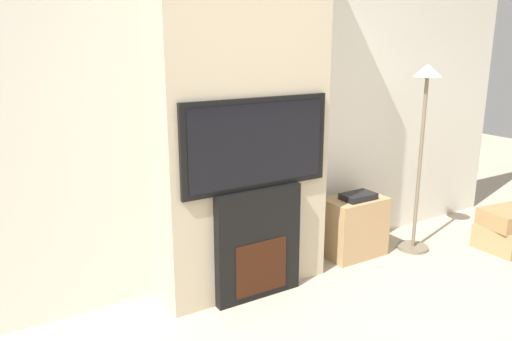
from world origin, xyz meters
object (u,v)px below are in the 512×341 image
Objects in this scene: box_stack at (507,230)px; television at (256,144)px; fireplace at (256,243)px; floor_lamp at (423,126)px; media_stand at (354,226)px.

television is at bearing 168.77° from box_stack.
floor_lamp is at bearing -1.19° from fireplace.
box_stack is at bearing -11.23° from television.
television reaches higher than box_stack.
fireplace is at bearing 90.00° from television.
television is 2.47m from box_stack.
box_stack is 0.85× the size of media_stand.
box_stack is at bearing -31.54° from floor_lamp.
floor_lamp reaches higher than box_stack.
box_stack is (2.25, -0.45, -0.92)m from television.
media_stand is (1.05, 0.15, -0.83)m from television.
television is 1.35m from media_stand.
box_stack is (0.68, -0.42, -0.90)m from floor_lamp.
fireplace is 1.70× the size of box_stack.
television is 1.57m from floor_lamp.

